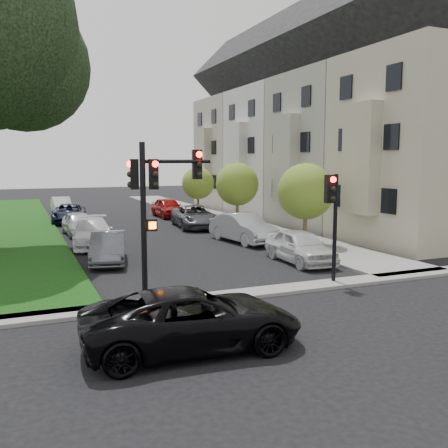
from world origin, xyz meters
name	(u,v)px	position (x,y,z in m)	size (l,w,h in m)	color
ground	(289,311)	(0.00, 0.00, 0.00)	(140.00, 140.00, 0.00)	black
sidewalk_right	(210,216)	(6.75, 24.00, 0.06)	(3.50, 44.00, 0.12)	slate
sidewalk_cross	(259,292)	(0.00, 2.00, 0.06)	(60.00, 1.00, 0.12)	slate
house_a	(422,112)	(12.45, 8.00, 6.93)	(7.70, 7.55, 15.97)	tan
house_b	(337,122)	(12.45, 15.50, 6.93)	(7.70, 7.55, 15.97)	#B1AA91
house_c	(281,128)	(12.45, 23.00, 6.93)	(7.70, 7.55, 15.97)	#A08F85
house_d	(241,133)	(12.45, 30.50, 6.93)	(7.70, 7.55, 15.97)	gray
small_tree_a	(306,192)	(6.20, 9.13, 2.85)	(2.86, 2.86, 4.28)	#352A20
small_tree_b	(237,184)	(6.20, 17.55, 2.83)	(2.84, 2.84, 4.26)	#352A20
small_tree_c	(198,183)	(6.20, 25.20, 2.57)	(2.58, 2.58, 3.87)	#352A20
traffic_signal_main	(155,194)	(-3.41, 2.23, 3.43)	(2.44, 0.64, 4.97)	black
traffic_signal_secondary	(332,208)	(2.97, 2.19, 2.76)	(0.52, 0.42, 3.95)	black
car_cross_near	(192,319)	(-3.62, -1.72, 0.72)	(2.40, 5.20, 1.45)	black
car_parked_0	(300,246)	(3.95, 5.88, 0.72)	(1.71, 4.24, 1.44)	silver
car_parked_1	(243,228)	(3.94, 11.72, 0.78)	(1.65, 4.74, 1.56)	#999BA0
car_parked_2	(195,217)	(3.50, 18.26, 0.73)	(2.43, 5.26, 1.46)	#3F4247
car_parked_3	(168,207)	(3.55, 24.77, 0.76)	(1.79, 4.44, 1.51)	maroon
car_parked_5	(108,248)	(-3.75, 9.04, 0.67)	(1.42, 4.08, 1.34)	#3F4247
car_parked_6	(92,233)	(-3.77, 13.54, 0.72)	(2.02, 4.96, 1.44)	silver
car_parked_7	(79,224)	(-3.95, 17.86, 0.69)	(1.63, 4.06, 1.38)	#999BA0
car_parked_8	(69,213)	(-3.88, 24.21, 0.66)	(2.20, 4.78, 1.33)	black
car_parked_9	(61,205)	(-3.83, 31.11, 0.67)	(1.41, 4.04, 1.33)	silver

